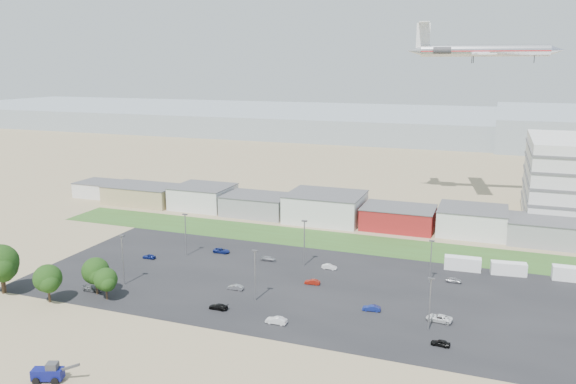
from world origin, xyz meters
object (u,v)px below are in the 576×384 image
at_px(airliner, 484,50).
at_px(parked_car_2, 440,343).
at_px(tree_far_left, 0,266).
at_px(parked_car_7, 312,282).
at_px(parked_car_13, 276,320).
at_px(parked_car_3, 218,307).
at_px(telehandler, 48,372).
at_px(parked_car_10, 92,289).
at_px(parked_car_8, 454,280).
at_px(parked_car_0, 439,318).
at_px(parked_car_9, 221,251).
at_px(parked_car_5, 149,256).
at_px(box_trailer_a, 463,263).
at_px(parked_car_6, 269,259).
at_px(parked_car_11, 329,267).
at_px(parked_car_1, 371,308).
at_px(parked_car_4, 236,287).

distance_m(airliner, parked_car_2, 116.92).
height_order(tree_far_left, parked_car_2, tree_far_left).
bearing_deg(parked_car_7, parked_car_13, -5.90).
bearing_deg(parked_car_3, telehandler, -21.15).
bearing_deg(parked_car_10, airliner, -37.70).
xyz_separation_m(tree_far_left, parked_car_8, (85.78, 38.11, -5.31)).
bearing_deg(parked_car_0, parked_car_2, 12.50).
distance_m(parked_car_7, parked_car_9, 29.91).
bearing_deg(parked_car_5, tree_far_left, -28.70).
xyz_separation_m(parked_car_3, parked_car_13, (12.60, -1.81, 0.10)).
bearing_deg(parked_car_0, parked_car_9, -105.16).
relative_size(tree_far_left, parked_car_5, 3.60).
bearing_deg(telehandler, box_trailer_a, 32.10).
distance_m(tree_far_left, parked_car_6, 57.25).
bearing_deg(airliner, parked_car_2, -99.02).
xyz_separation_m(box_trailer_a, airliner, (-0.71, 67.42, 48.69)).
distance_m(parked_car_0, parked_car_11, 32.41).
relative_size(parked_car_1, parked_car_5, 1.06).
height_order(parked_car_1, parked_car_13, parked_car_13).
distance_m(telehandler, parked_car_6, 60.66).
distance_m(telehandler, parked_car_1, 56.64).
xyz_separation_m(telehandler, parked_car_2, (53.16, 31.07, -0.94)).
bearing_deg(parked_car_13, parked_car_4, -130.77).
distance_m(parked_car_8, parked_car_11, 27.34).
height_order(parked_car_3, parked_car_5, parked_car_5).
distance_m(box_trailer_a, parked_car_3, 57.17).
relative_size(parked_car_2, parked_car_10, 0.80).
height_order(telehandler, airliner, airliner).
relative_size(telehandler, parked_car_10, 1.78).
bearing_deg(parked_car_3, parked_car_1, 108.92).
bearing_deg(parked_car_5, parked_car_9, 124.74).
xyz_separation_m(parked_car_1, parked_car_4, (-28.63, 0.37, -0.02)).
bearing_deg(parked_car_2, parked_car_13, -81.79).
xyz_separation_m(parked_car_0, parked_car_5, (-69.02, 10.73, -0.09)).
distance_m(tree_far_left, parked_car_1, 74.62).
xyz_separation_m(parked_car_5, parked_car_11, (42.76, 8.27, 0.01)).
height_order(parked_car_2, parked_car_13, parked_car_13).
distance_m(parked_car_6, parked_car_7, 17.74).
relative_size(tree_far_left, parked_car_8, 3.59).
relative_size(box_trailer_a, parked_car_10, 2.00).
distance_m(telehandler, parked_car_10, 34.19).
height_order(tree_far_left, parked_car_4, tree_far_left).
distance_m(telehandler, tree_far_left, 40.06).
xyz_separation_m(parked_car_3, parked_car_8, (41.08, 29.73, 0.01)).
distance_m(tree_far_left, parked_car_7, 63.71).
relative_size(parked_car_4, parked_car_5, 1.03).
distance_m(parked_car_7, parked_car_11, 10.13).
relative_size(parked_car_6, parked_car_8, 1.15).
relative_size(parked_car_6, parked_car_10, 0.94).
relative_size(telehandler, parked_car_8, 2.17).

